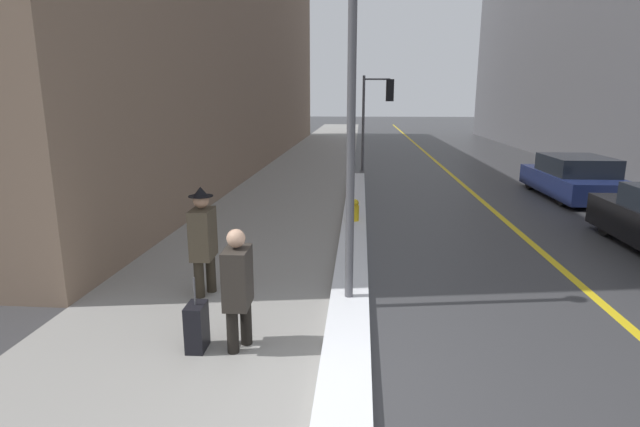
# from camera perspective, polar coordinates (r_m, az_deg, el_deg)

# --- Properties ---
(ground_plane) EXTENTS (160.00, 160.00, 0.00)m
(ground_plane) POSITION_cam_1_polar(r_m,az_deg,el_deg) (5.50, 0.82, -20.55)
(ground_plane) COLOR #38383A
(sidewalk_slab) EXTENTS (4.00, 80.00, 0.01)m
(sidewalk_slab) POSITION_cam_1_polar(r_m,az_deg,el_deg) (19.94, -2.02, 4.30)
(sidewalk_slab) COLOR gray
(sidewalk_slab) RESTS_ON ground
(road_centre_stripe) EXTENTS (0.16, 80.00, 0.00)m
(road_centre_stripe) POSITION_cam_1_polar(r_m,az_deg,el_deg) (20.15, 15.22, 3.93)
(road_centre_stripe) COLOR gold
(road_centre_stripe) RESTS_ON ground
(snow_bank_curb) EXTENTS (0.57, 16.28, 0.17)m
(snow_bank_curb) POSITION_cam_1_polar(r_m,az_deg,el_deg) (11.65, 3.88, -1.67)
(snow_bank_curb) COLOR white
(snow_bank_curb) RESTS_ON ground
(building_facade_left) EXTENTS (6.00, 36.00, 14.91)m
(building_facade_left) POSITION_cam_1_polar(r_m,az_deg,el_deg) (26.01, -12.69, 22.54)
(building_facade_left) COLOR #846B56
(building_facade_left) RESTS_ON ground
(lamp_post) EXTENTS (0.28, 0.28, 5.29)m
(lamp_post) POSITION_cam_1_polar(r_m,az_deg,el_deg) (6.96, 3.63, 13.80)
(lamp_post) COLOR #515156
(lamp_post) RESTS_ON ground
(traffic_light_near) EXTENTS (1.31, 0.42, 3.96)m
(traffic_light_near) POSITION_cam_1_polar(r_m,az_deg,el_deg) (21.60, 6.79, 12.50)
(traffic_light_near) COLOR #515156
(traffic_light_near) RESTS_ON ground
(pedestrian_trailing) EXTENTS (0.31, 0.51, 1.54)m
(pedestrian_trailing) POSITION_cam_1_polar(r_m,az_deg,el_deg) (6.16, -9.38, -7.95)
(pedestrian_trailing) COLOR black
(pedestrian_trailing) RESTS_ON ground
(pedestrian_with_shoulder_bag) EXTENTS (0.37, 0.75, 1.74)m
(pedestrian_with_shoulder_bag) POSITION_cam_1_polar(r_m,az_deg,el_deg) (7.93, -13.20, -2.64)
(pedestrian_with_shoulder_bag) COLOR #2A241B
(pedestrian_with_shoulder_bag) RESTS_ON ground
(parked_car_navy) EXTENTS (1.94, 4.41, 1.30)m
(parked_car_navy) POSITION_cam_1_polar(r_m,az_deg,el_deg) (17.46, 27.05, 3.61)
(parked_car_navy) COLOR navy
(parked_car_navy) RESTS_ON ground
(rolling_suitcase) EXTENTS (0.23, 0.37, 0.95)m
(rolling_suitcase) POSITION_cam_1_polar(r_m,az_deg,el_deg) (6.46, -13.90, -12.50)
(rolling_suitcase) COLOR black
(rolling_suitcase) RESTS_ON ground
(fire_hydrant) EXTENTS (0.20, 0.20, 0.70)m
(fire_hydrant) POSITION_cam_1_polar(r_m,az_deg,el_deg) (11.96, 4.00, -0.02)
(fire_hydrant) COLOR gold
(fire_hydrant) RESTS_ON ground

